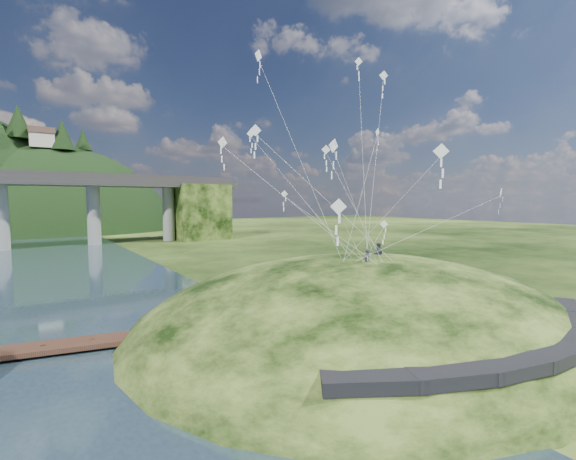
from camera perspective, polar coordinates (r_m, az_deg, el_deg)
ground at (r=24.35m, az=0.23°, el=-18.02°), size 320.00×320.00×0.00m
grass_hill at (r=31.14m, az=10.70°, el=-15.95°), size 36.00×32.00×13.00m
footpath at (r=23.22m, az=31.50°, el=-14.33°), size 22.29×5.84×0.83m
wooden_dock at (r=28.03m, az=-27.04°, el=-14.59°), size 12.57×4.70×0.89m
kite_flyers at (r=30.81m, az=12.81°, el=-2.07°), size 4.53×3.09×1.92m
kite_swarm at (r=31.70m, az=6.73°, el=13.72°), size 18.06×17.28×18.57m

